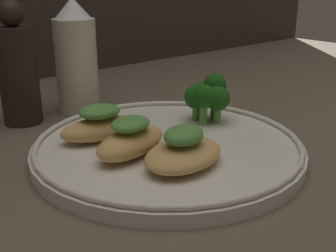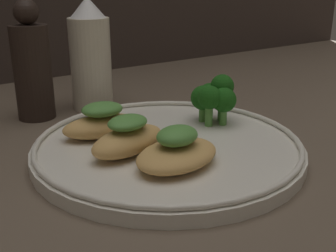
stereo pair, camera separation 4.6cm
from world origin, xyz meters
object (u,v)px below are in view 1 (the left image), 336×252
(plate, at_px, (168,146))
(broccoli_bunch, at_px, (207,95))
(pepper_grinder, at_px, (18,70))
(sauce_bottle, at_px, (76,58))

(plate, relative_size, broccoli_bunch, 5.00)
(plate, distance_m, pepper_grinder, 0.23)
(sauce_bottle, xyz_separation_m, pepper_grinder, (-0.09, 0.00, -0.01))
(plate, bearing_deg, broccoli_bunch, 16.62)
(sauce_bottle, relative_size, pepper_grinder, 1.00)
(plate, height_order, broccoli_bunch, broccoli_bunch)
(broccoli_bunch, relative_size, pepper_grinder, 0.37)
(plate, height_order, sauce_bottle, sauce_bottle)
(plate, distance_m, sauce_bottle, 0.22)
(broccoli_bunch, relative_size, sauce_bottle, 0.37)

